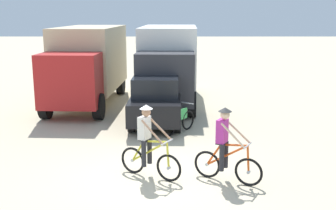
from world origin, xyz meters
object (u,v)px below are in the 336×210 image
Objects in this scene: box_truck_white_box at (169,61)px; bicycle_spare at (180,122)px; cyclist_cowboy_hat at (226,148)px; box_truck_tan_camper at (89,62)px; cyclist_orange_shirt at (149,144)px; sedan_parked at (157,99)px.

box_truck_white_box is 5.18m from bicycle_spare.
box_truck_white_box reaches higher than cyclist_cowboy_hat.
box_truck_tan_camper is at bearing -174.31° from box_truck_white_box.
box_truck_tan_camper is 3.53m from box_truck_white_box.
box_truck_tan_camper is 3.77× the size of cyclist_cowboy_hat.
box_truck_tan_camper is 8.98m from cyclist_orange_shirt.
sedan_parked is 2.33× the size of cyclist_cowboy_hat.
box_truck_white_box is 3.76m from sedan_parked.
box_truck_tan_camper reaches higher than cyclist_cowboy_hat.
box_truck_white_box reaches higher than bicycle_spare.
box_truck_white_box is at bearing 82.83° from sedan_parked.
cyclist_orange_shirt is at bearing 171.52° from cyclist_cowboy_hat.
sedan_parked is at bearing 108.29° from cyclist_cowboy_hat.
box_truck_tan_camper is 4.89× the size of bicycle_spare.
box_truck_white_box is at bearing 93.97° from bicycle_spare.
box_truck_white_box is 8.82m from cyclist_orange_shirt.
box_truck_tan_camper is 9.99m from cyclist_cowboy_hat.
cyclist_cowboy_hat is (4.85, -8.67, -1.03)m from box_truck_tan_camper.
sedan_parked is 3.02× the size of bicycle_spare.
box_truck_tan_camper is at bearing 129.93° from bicycle_spare.
box_truck_white_box reaches higher than sedan_parked.
cyclist_orange_shirt is 3.91m from bicycle_spare.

